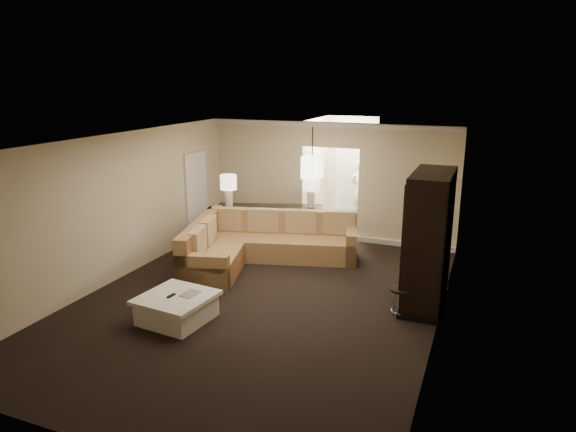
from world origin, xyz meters
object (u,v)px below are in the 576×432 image
at_px(coffee_table, 177,308).
at_px(armoire, 428,242).
at_px(person, 361,188).
at_px(drink_table, 401,296).
at_px(sectional_sofa, 258,244).
at_px(console_table, 270,222).

height_order(coffee_table, armoire, armoire).
bearing_deg(person, drink_table, 122.39).
relative_size(sectional_sofa, coffee_table, 2.97).
bearing_deg(person, armoire, 127.95).
xyz_separation_m(sectional_sofa, person, (1.24, 3.85, 0.56)).
relative_size(sectional_sofa, drink_table, 7.23).
xyz_separation_m(armoire, drink_table, (-0.29, -0.65, -0.76)).
relative_size(drink_table, person, 0.25).
distance_m(armoire, drink_table, 1.04).
bearing_deg(drink_table, person, 110.87).
height_order(sectional_sofa, console_table, sectional_sofa).
bearing_deg(console_table, armoire, -46.24).
xyz_separation_m(console_table, armoire, (3.77, -1.92, 0.55)).
bearing_deg(sectional_sofa, armoire, -27.62).
relative_size(sectional_sofa, console_table, 1.41).
height_order(sectional_sofa, armoire, armoire).
bearing_deg(drink_table, armoire, 65.96).
relative_size(armoire, drink_table, 4.78).
bearing_deg(armoire, sectional_sofa, 167.49).
relative_size(sectional_sofa, armoire, 1.51).
bearing_deg(armoire, person, 116.43).
xyz_separation_m(coffee_table, console_table, (-0.16, 4.08, 0.34)).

